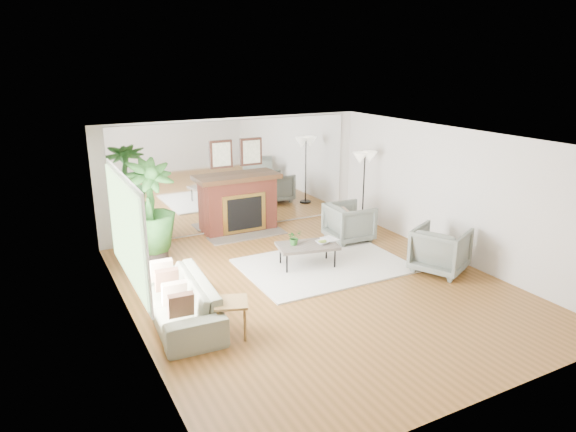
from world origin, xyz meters
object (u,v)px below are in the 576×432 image
armchair_back (349,222)px  side_table (231,307)px  fireplace (241,203)px  potted_ficus (149,210)px  coffee_table (307,246)px  sofa (180,300)px  armchair_front (440,250)px  floor_lamp (365,164)px

armchair_back → side_table: bearing=127.4°
fireplace → potted_ficus: 2.43m
armchair_back → coffee_table: bearing=122.6°
sofa → armchair_front: (4.68, -0.41, 0.10)m
coffee_table → potted_ficus: potted_ficus is taller
armchair_back → armchair_front: size_ratio=0.97×
sofa → side_table: sofa is taller
coffee_table → armchair_front: (2.01, -1.29, 0.01)m
armchair_back → potted_ficus: 4.10m
armchair_front → floor_lamp: (0.18, 2.63, 1.09)m
fireplace → side_table: size_ratio=3.49×
coffee_table → armchair_front: size_ratio=1.33×
fireplace → potted_ficus: (-2.20, -0.95, 0.39)m
fireplace → armchair_front: fireplace is taller
armchair_back → side_table: armchair_back is taller
fireplace → coffee_table: size_ratio=1.70×
side_table → potted_ficus: potted_ficus is taller
side_table → potted_ficus: size_ratio=0.30×
coffee_table → armchair_back: size_ratio=1.37×
armchair_back → side_table: (-3.66, -2.50, 0.03)m
armchair_front → potted_ficus: potted_ficus is taller
fireplace → armchair_front: bearing=-58.3°
sofa → floor_lamp: size_ratio=1.21×
coffee_table → armchair_back: 1.73m
armchair_back → floor_lamp: (0.69, 0.49, 1.11)m
potted_ficus → floor_lamp: bearing=-1.8°
coffee_table → floor_lamp: bearing=31.3°
armchair_back → potted_ficus: (-3.99, 0.63, 0.65)m
sofa → floor_lamp: bearing=117.8°
sofa → potted_ficus: bearing=179.1°
armchair_front → potted_ficus: bearing=32.5°
armchair_front → side_table: bearing=69.2°
floor_lamp → fireplace: bearing=156.1°
armchair_front → armchair_back: bearing=-12.4°
coffee_table → floor_lamp: floor_lamp is taller
potted_ficus → side_table: bearing=-84.0°
armchair_front → floor_lamp: size_ratio=0.51×
armchair_front → side_table: armchair_front is taller
fireplace → armchair_back: bearing=-41.5°
fireplace → floor_lamp: (2.49, -1.10, 0.85)m
armchair_front → side_table: (-4.17, -0.36, 0.02)m
fireplace → side_table: 4.50m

